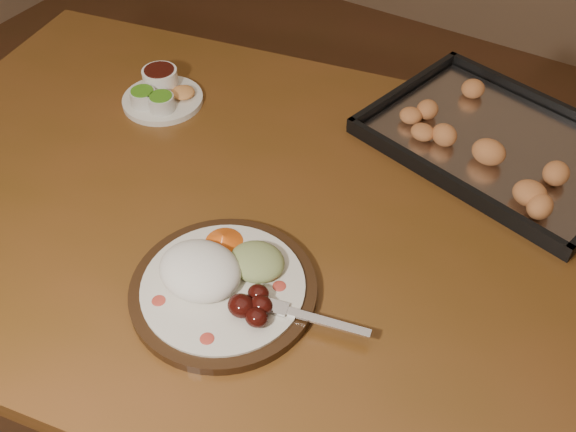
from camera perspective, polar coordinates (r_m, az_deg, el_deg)
The scene contains 5 objects.
ground at distance 1.73m, azimuth -4.63°, elevation -15.06°, with size 4.00×4.00×0.00m, color brown.
dining_table at distance 1.12m, azimuth 0.27°, elevation -3.37°, with size 1.64×1.16×0.75m.
dinner_plate at distance 0.94m, azimuth -5.96°, elevation -5.76°, with size 0.36×0.27×0.06m.
condiment_saucer at distance 1.31m, azimuth -11.24°, elevation 10.67°, with size 0.16×0.16×0.05m.
baking_tray at distance 1.24m, azimuth 18.39°, elevation 6.34°, with size 0.52×0.43×0.05m.
Camera 1 is at (0.55, -0.64, 1.50)m, focal length 40.00 mm.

